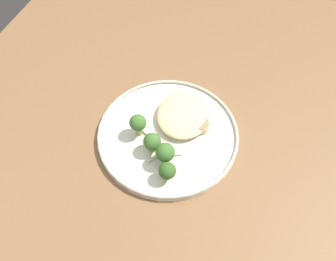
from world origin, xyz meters
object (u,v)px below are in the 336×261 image
dinner_plate (168,134)px  broccoli_floret_small_sprig (152,142)px  seared_scallop_front_small (187,111)px  seared_scallop_left_edge (173,126)px  broccoli_floret_rear_charred (167,171)px  broccoli_floret_front_edge (138,124)px  seared_scallop_rear_pale (201,125)px  seared_scallop_large_seared (175,112)px  broccoli_floret_near_rim (165,153)px

dinner_plate → broccoli_floret_small_sprig: bearing=160.6°
seared_scallop_front_small → seared_scallop_left_edge: bearing=157.2°
dinner_plate → seared_scallop_left_edge: (0.01, -0.01, 0.01)m
broccoli_floret_rear_charred → broccoli_floret_front_edge: bearing=47.3°
seared_scallop_front_small → seared_scallop_rear_pale: bearing=-126.5°
dinner_plate → broccoli_floret_front_edge: broccoli_floret_front_edge is taller
seared_scallop_large_seared → broccoli_floret_rear_charred: size_ratio=0.65×
seared_scallop_large_seared → seared_scallop_rear_pale: bearing=-105.9°
broccoli_floret_small_sprig → seared_scallop_rear_pale: bearing=-44.7°
seared_scallop_rear_pale → broccoli_floret_small_sprig: broccoli_floret_small_sprig is taller
dinner_plate → seared_scallop_large_seared: 0.05m
dinner_plate → seared_scallop_rear_pale: seared_scallop_rear_pale is taller
broccoli_floret_rear_charred → seared_scallop_front_small: bearing=1.7°
dinner_plate → broccoli_floret_rear_charred: bearing=-163.3°
broccoli_floret_near_rim → broccoli_floret_rear_charred: broccoli_floret_near_rim is taller
seared_scallop_front_small → broccoli_floret_front_edge: size_ratio=0.49×
broccoli_floret_near_rim → broccoli_floret_small_sprig: bearing=60.6°
seared_scallop_rear_pale → broccoli_floret_near_rim: broccoli_floret_near_rim is taller
broccoli_floret_front_edge → broccoli_floret_rear_charred: (-0.08, -0.09, -0.01)m
seared_scallop_large_seared → broccoli_floret_rear_charred: bearing=-168.4°
seared_scallop_front_small → seared_scallop_left_edge: (-0.05, 0.02, -0.00)m
seared_scallop_rear_pale → seared_scallop_front_small: (0.03, 0.04, 0.00)m
dinner_plate → broccoli_floret_rear_charred: size_ratio=6.34×
dinner_plate → seared_scallop_rear_pale: bearing=-62.9°
seared_scallop_rear_pale → broccoli_floret_small_sprig: bearing=135.3°
broccoli_floret_front_edge → broccoli_floret_near_rim: (-0.05, -0.07, -0.00)m
broccoli_floret_small_sprig → broccoli_floret_rear_charred: 0.07m
seared_scallop_rear_pale → broccoli_floret_rear_charred: size_ratio=0.75×
seared_scallop_left_edge → seared_scallop_rear_pale: bearing=-72.1°
dinner_plate → broccoli_floret_front_edge: bearing=107.8°
seared_scallop_left_edge → broccoli_floret_front_edge: broccoli_floret_front_edge is taller
seared_scallop_rear_pale → seared_scallop_left_edge: bearing=107.9°
seared_scallop_rear_pale → broccoli_floret_front_edge: size_ratio=0.63×
seared_scallop_left_edge → broccoli_floret_near_rim: (-0.08, -0.01, 0.02)m
seared_scallop_large_seared → broccoli_floret_rear_charred: 0.15m
seared_scallop_front_small → broccoli_floret_small_sprig: size_ratio=0.55×
seared_scallop_left_edge → dinner_plate: bearing=157.3°
seared_scallop_front_small → broccoli_floret_near_rim: broccoli_floret_near_rim is taller
seared_scallop_large_seared → broccoli_floret_near_rim: (-0.11, -0.02, 0.02)m
dinner_plate → broccoli_floret_near_rim: 0.08m
broccoli_floret_front_edge → broccoli_floret_rear_charred: broccoli_floret_front_edge is taller
broccoli_floret_front_edge → broccoli_floret_rear_charred: size_ratio=1.19×
seared_scallop_front_small → broccoli_floret_front_edge: 0.11m
seared_scallop_front_small → seared_scallop_large_seared: bearing=110.5°
seared_scallop_large_seared → broccoli_floret_small_sprig: bearing=170.7°
seared_scallop_rear_pale → seared_scallop_front_small: bearing=53.5°
broccoli_floret_small_sprig → broccoli_floret_front_edge: broccoli_floret_front_edge is taller
seared_scallop_front_small → broccoli_floret_rear_charred: (-0.16, -0.00, 0.02)m
seared_scallop_left_edge → broccoli_floret_front_edge: bearing=116.8°
dinner_plate → broccoli_floret_near_rim: size_ratio=5.30×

